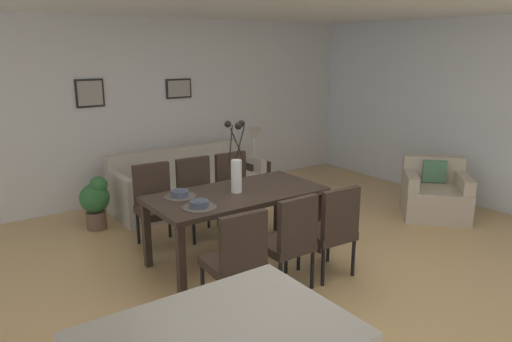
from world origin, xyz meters
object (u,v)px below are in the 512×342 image
object	(u,v)px
dining_chair_near_left	(237,257)
dining_chair_mid_right	(236,186)
armchair	(435,194)
centerpiece_vase	(236,165)
table_lamp	(254,137)
potted_plant	(95,200)
bowl_near_left	(199,203)
framed_picture_left	(90,93)
dining_chair_far_left	(289,238)
dining_chair_near_right	(156,201)
dining_chair_far_right	(198,193)
dining_chair_mid_left	(332,227)
sofa	(188,187)
bowl_near_right	(180,193)
side_table	(254,178)
dining_table	(237,199)
framed_picture_center	(179,89)

from	to	relation	value
dining_chair_near_left	dining_chair_mid_right	bearing A→B (deg)	57.45
armchair	centerpiece_vase	bearing A→B (deg)	172.67
centerpiece_vase	table_lamp	distance (m)	2.31
potted_plant	bowl_near_left	bearing A→B (deg)	-78.12
bowl_near_left	framed_picture_left	bearing A→B (deg)	92.37
dining_chair_far_left	dining_chair_near_right	bearing A→B (deg)	107.99
table_lamp	potted_plant	world-z (taller)	table_lamp
framed_picture_left	potted_plant	bearing A→B (deg)	-108.86
dining_chair_far_left	dining_chair_far_right	xyz separation A→B (m)	(-0.02, 1.68, 0.00)
dining_chair_mid_left	table_lamp	distance (m)	2.82
sofa	potted_plant	bearing A→B (deg)	-173.72
bowl_near_right	sofa	world-z (taller)	bowl_near_right
dining_chair_far_left	framed_picture_left	bearing A→B (deg)	101.35
side_table	potted_plant	world-z (taller)	potted_plant
dining_chair_mid_left	dining_chair_mid_right	distance (m)	1.69
dining_table	dining_chair_near_left	bearing A→B (deg)	-122.99
centerpiece_vase	table_lamp	bearing A→B (deg)	50.39
centerpiece_vase	bowl_near_left	distance (m)	0.63
framed_picture_left	framed_picture_center	xyz separation A→B (m)	(1.31, 0.00, 0.00)
sofa	dining_table	bearing A→B (deg)	-101.69
dining_chair_mid_left	dining_chair_far_right	bearing A→B (deg)	107.23
side_table	armchair	world-z (taller)	armchair
dining_table	dining_chair_far_right	bearing A→B (deg)	89.72
centerpiece_vase	potted_plant	world-z (taller)	centerpiece_vase
dining_chair_near_right	side_table	world-z (taller)	dining_chair_near_right
table_lamp	framed_picture_center	world-z (taller)	framed_picture_center
dining_chair_mid_left	side_table	world-z (taller)	dining_chair_mid_left
dining_chair_far_right	bowl_near_right	distance (m)	0.89
dining_chair_near_right	centerpiece_vase	xyz separation A→B (m)	(0.52, -0.87, 0.51)
dining_chair_far_right	dining_chair_mid_right	world-z (taller)	same
framed_picture_left	framed_picture_center	distance (m)	1.31
bowl_near_left	framed_picture_center	distance (m)	3.13
centerpiece_vase	framed_picture_left	xyz separation A→B (m)	(-0.66, 2.58, 0.57)
side_table	table_lamp	bearing A→B (deg)	90.00
dining_chair_near_left	centerpiece_vase	distance (m)	1.17
bowl_near_right	side_table	xyz separation A→B (m)	(2.01, 1.58, -0.52)
centerpiece_vase	armchair	bearing A→B (deg)	-7.33
armchair	framed_picture_left	distance (m)	4.80
dining_chair_far_left	side_table	xyz separation A→B (m)	(1.44, 2.60, -0.25)
dining_chair_far_right	potted_plant	distance (m)	1.30
bowl_near_right	sofa	distance (m)	1.98
dining_chair_near_left	armchair	bearing A→B (deg)	8.34
dining_chair_mid_left	armchair	distance (m)	2.43
dining_table	dining_chair_far_left	bearing A→B (deg)	-88.04
bowl_near_left	table_lamp	xyz separation A→B (m)	(2.01, 1.98, 0.11)
centerpiece_vase	framed_picture_center	size ratio (longest dim) A/B	1.81
dining_chair_mid_left	potted_plant	size ratio (longest dim) A/B	1.37
dining_chair_near_right	dining_chair_mid_left	bearing A→B (deg)	-58.48
dining_chair_near_right	dining_table	bearing A→B (deg)	-58.96
dining_chair_far_right	side_table	bearing A→B (deg)	32.19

